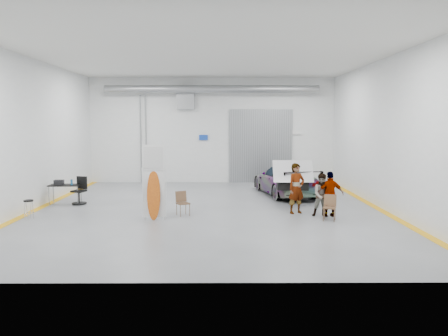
{
  "coord_description": "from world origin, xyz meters",
  "views": [
    {
      "loc": [
        0.53,
        -17.15,
        3.47
      ],
      "look_at": [
        0.64,
        1.61,
        1.5
      ],
      "focal_mm": 35.0,
      "sensor_mm": 36.0,
      "label": 1
    }
  ],
  "objects_px": {
    "person_a": "(296,188)",
    "office_chair": "(79,192)",
    "surfboard_display": "(154,188)",
    "folding_chair_near": "(183,208)",
    "person_c": "(330,194)",
    "folding_chair_far": "(329,213)",
    "person_b": "(323,195)",
    "shop_stool": "(29,210)",
    "sedan_car": "(285,180)",
    "work_table": "(63,185)"
  },
  "relations": [
    {
      "from": "shop_stool",
      "to": "office_chair",
      "type": "height_order",
      "value": "office_chair"
    },
    {
      "from": "sedan_car",
      "to": "surfboard_display",
      "type": "xyz_separation_m",
      "value": [
        -5.46,
        -5.37,
        0.43
      ]
    },
    {
      "from": "folding_chair_near",
      "to": "office_chair",
      "type": "xyz_separation_m",
      "value": [
        -4.62,
        2.36,
        0.22
      ]
    },
    {
      "from": "person_b",
      "to": "office_chair",
      "type": "relative_size",
      "value": 1.4
    },
    {
      "from": "person_c",
      "to": "office_chair",
      "type": "bearing_deg",
      "value": -15.05
    },
    {
      "from": "surfboard_display",
      "to": "office_chair",
      "type": "bearing_deg",
      "value": 138.96
    },
    {
      "from": "folding_chair_far",
      "to": "person_c",
      "type": "bearing_deg",
      "value": 93.86
    },
    {
      "from": "sedan_car",
      "to": "shop_stool",
      "type": "relative_size",
      "value": 7.19
    },
    {
      "from": "surfboard_display",
      "to": "shop_stool",
      "type": "xyz_separation_m",
      "value": [
        -4.51,
        0.12,
        -0.81
      ]
    },
    {
      "from": "person_a",
      "to": "folding_chair_near",
      "type": "relative_size",
      "value": 2.14
    },
    {
      "from": "person_b",
      "to": "office_chair",
      "type": "xyz_separation_m",
      "value": [
        -9.78,
        2.57,
        -0.3
      ]
    },
    {
      "from": "sedan_car",
      "to": "person_c",
      "type": "height_order",
      "value": "person_c"
    },
    {
      "from": "folding_chair_near",
      "to": "office_chair",
      "type": "height_order",
      "value": "office_chair"
    },
    {
      "from": "person_b",
      "to": "office_chair",
      "type": "distance_m",
      "value": 10.12
    },
    {
      "from": "person_c",
      "to": "shop_stool",
      "type": "bearing_deg",
      "value": 1.26
    },
    {
      "from": "folding_chair_far",
      "to": "office_chair",
      "type": "relative_size",
      "value": 0.79
    },
    {
      "from": "person_c",
      "to": "shop_stool",
      "type": "distance_m",
      "value": 10.94
    },
    {
      "from": "person_a",
      "to": "sedan_car",
      "type": "bearing_deg",
      "value": 61.17
    },
    {
      "from": "person_c",
      "to": "surfboard_display",
      "type": "xyz_separation_m",
      "value": [
        -6.41,
        -0.49,
        0.31
      ]
    },
    {
      "from": "surfboard_display",
      "to": "shop_stool",
      "type": "bearing_deg",
      "value": 177.51
    },
    {
      "from": "person_b",
      "to": "shop_stool",
      "type": "relative_size",
      "value": 2.3
    },
    {
      "from": "person_b",
      "to": "shop_stool",
      "type": "bearing_deg",
      "value": -174.66
    },
    {
      "from": "person_b",
      "to": "person_c",
      "type": "distance_m",
      "value": 0.27
    },
    {
      "from": "person_a",
      "to": "office_chair",
      "type": "bearing_deg",
      "value": 141.14
    },
    {
      "from": "folding_chair_near",
      "to": "work_table",
      "type": "bearing_deg",
      "value": 127.76
    },
    {
      "from": "person_c",
      "to": "folding_chair_far",
      "type": "bearing_deg",
      "value": 73.75
    },
    {
      "from": "surfboard_display",
      "to": "folding_chair_near",
      "type": "relative_size",
      "value": 3.17
    },
    {
      "from": "person_c",
      "to": "work_table",
      "type": "xyz_separation_m",
      "value": [
        -10.75,
        2.65,
        -0.02
      ]
    },
    {
      "from": "surfboard_display",
      "to": "folding_chair_near",
      "type": "height_order",
      "value": "surfboard_display"
    },
    {
      "from": "sedan_car",
      "to": "person_b",
      "type": "distance_m",
      "value": 4.91
    },
    {
      "from": "sedan_car",
      "to": "folding_chair_near",
      "type": "distance_m",
      "value": 6.48
    },
    {
      "from": "person_a",
      "to": "work_table",
      "type": "relative_size",
      "value": 1.46
    },
    {
      "from": "office_chair",
      "to": "person_a",
      "type": "bearing_deg",
      "value": 4.54
    },
    {
      "from": "person_b",
      "to": "folding_chair_far",
      "type": "relative_size",
      "value": 1.76
    },
    {
      "from": "office_chair",
      "to": "shop_stool",
      "type": "bearing_deg",
      "value": -89.28
    },
    {
      "from": "sedan_car",
      "to": "shop_stool",
      "type": "height_order",
      "value": "sedan_car"
    },
    {
      "from": "folding_chair_near",
      "to": "shop_stool",
      "type": "bearing_deg",
      "value": 158.44
    },
    {
      "from": "folding_chair_far",
      "to": "person_b",
      "type": "bearing_deg",
      "value": 117.41
    },
    {
      "from": "sedan_car",
      "to": "office_chair",
      "type": "distance_m",
      "value": 9.39
    },
    {
      "from": "person_c",
      "to": "folding_chair_far",
      "type": "relative_size",
      "value": 1.85
    },
    {
      "from": "folding_chair_near",
      "to": "office_chair",
      "type": "bearing_deg",
      "value": 125.3
    },
    {
      "from": "sedan_car",
      "to": "person_a",
      "type": "bearing_deg",
      "value": 76.81
    },
    {
      "from": "person_a",
      "to": "person_b",
      "type": "xyz_separation_m",
      "value": [
        0.88,
        -0.58,
        -0.16
      ]
    },
    {
      "from": "person_b",
      "to": "surfboard_display",
      "type": "relative_size",
      "value": 0.56
    },
    {
      "from": "person_b",
      "to": "shop_stool",
      "type": "distance_m",
      "value": 10.67
    },
    {
      "from": "sedan_car",
      "to": "surfboard_display",
      "type": "relative_size",
      "value": 1.76
    },
    {
      "from": "sedan_car",
      "to": "shop_stool",
      "type": "xyz_separation_m",
      "value": [
        -9.97,
        -5.24,
        -0.38
      ]
    },
    {
      "from": "sedan_car",
      "to": "surfboard_display",
      "type": "distance_m",
      "value": 7.67
    },
    {
      "from": "folding_chair_near",
      "to": "folding_chair_far",
      "type": "distance_m",
      "value": 5.33
    },
    {
      "from": "person_c",
      "to": "surfboard_display",
      "type": "bearing_deg",
      "value": 3.71
    }
  ]
}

